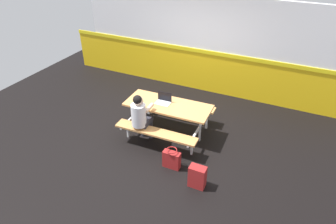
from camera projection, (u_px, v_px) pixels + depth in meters
ground_plane at (161, 131)px, 6.88m from camera, size 10.00×10.00×0.02m
accent_backdrop at (199, 46)px, 7.99m from camera, size 8.00×0.14×2.60m
picnic_table_main at (168, 111)px, 6.50m from camera, size 1.88×1.61×0.74m
student_nearer at (141, 115)px, 6.12m from camera, size 0.37×0.53×1.21m
laptop_silver at (163, 101)px, 6.46m from camera, size 0.33×0.23×0.22m
backpack_dark at (197, 177)px, 5.32m from camera, size 0.30×0.22×0.44m
tote_bag_bright at (172, 159)px, 5.75m from camera, size 0.34×0.21×0.43m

